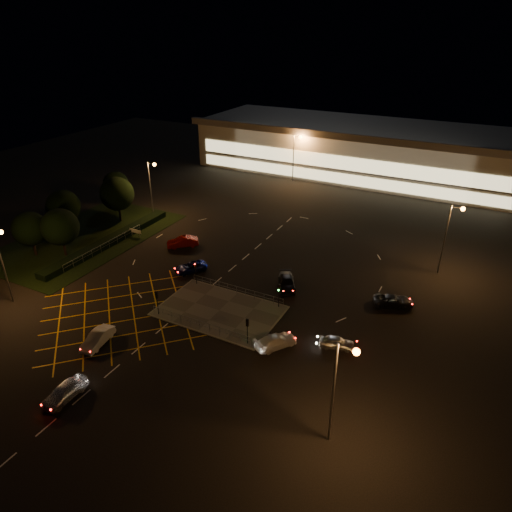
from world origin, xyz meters
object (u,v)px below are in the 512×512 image
at_px(signal_nw, 196,269).
at_px(car_far_dkgrey, 287,282).
at_px(signal_sw, 157,298).
at_px(car_near_silver, 65,392).
at_px(car_left_blue, 191,267).
at_px(signal_ne, 279,291).
at_px(car_approach_white, 276,341).
at_px(car_queue_white, 98,338).
at_px(car_east_grey, 393,301).
at_px(signal_se, 247,326).
at_px(car_right_silver, 337,342).
at_px(car_circ_red, 183,242).

relative_size(signal_nw, car_far_dkgrey, 0.63).
bearing_deg(signal_sw, car_near_silver, 93.15).
bearing_deg(car_left_blue, signal_ne, 23.09).
bearing_deg(car_approach_white, car_queue_white, 59.78).
bearing_deg(car_queue_white, car_near_silver, -75.67).
bearing_deg(signal_nw, car_east_grey, 15.78).
relative_size(signal_se, car_east_grey, 0.64).
distance_m(car_near_silver, car_right_silver, 27.26).
height_order(car_left_blue, car_far_dkgrey, car_far_dkgrey).
relative_size(signal_ne, car_near_silver, 0.70).
relative_size(signal_se, car_left_blue, 0.69).
distance_m(car_near_silver, car_queue_white, 8.00).
xyz_separation_m(car_queue_white, car_far_dkgrey, (13.29, 20.20, -0.01)).
xyz_separation_m(car_right_silver, car_circ_red, (-29.04, 12.63, 0.15)).
distance_m(signal_nw, car_queue_white, 15.63).
distance_m(car_circ_red, car_east_grey, 32.67).
bearing_deg(signal_nw, signal_se, -33.65).
distance_m(signal_ne, car_approach_white, 7.66).
bearing_deg(car_queue_white, signal_ne, 37.95).
distance_m(signal_se, car_approach_white, 3.49).
height_order(signal_nw, car_left_blue, signal_nw).
distance_m(car_queue_white, car_approach_white, 19.19).
height_order(signal_nw, car_circ_red, signal_nw).
relative_size(signal_se, signal_nw, 1.00).
xyz_separation_m(car_far_dkgrey, car_circ_red, (-19.27, 3.73, 0.06)).
relative_size(car_far_dkgrey, car_right_silver, 1.33).
bearing_deg(car_left_blue, car_queue_white, -55.52).
distance_m(car_near_silver, car_circ_red, 32.58).
xyz_separation_m(car_left_blue, car_far_dkgrey, (13.68, 2.19, 0.09)).
bearing_deg(car_circ_red, car_right_silver, 23.63).
distance_m(signal_se, car_near_silver, 18.56).
bearing_deg(signal_ne, car_far_dkgrey, 102.44).
relative_size(car_near_silver, car_approach_white, 0.95).
height_order(car_circ_red, car_approach_white, car_circ_red).
bearing_deg(car_circ_red, signal_se, 8.00).
height_order(car_left_blue, car_east_grey, car_east_grey).
relative_size(signal_ne, car_queue_white, 0.71).
relative_size(signal_sw, car_right_silver, 0.84).
bearing_deg(signal_nw, signal_sw, -90.00).
height_order(signal_se, signal_nw, same).
distance_m(signal_sw, car_far_dkgrey, 16.93).
xyz_separation_m(signal_ne, car_near_silver, (-11.19, -22.71, -1.60)).
xyz_separation_m(signal_nw, car_far_dkgrey, (10.94, 4.83, -1.64)).
bearing_deg(signal_se, car_right_silver, -155.82).
bearing_deg(car_east_grey, signal_nw, 83.39).
xyz_separation_m(signal_ne, car_far_dkgrey, (-1.06, 4.83, -1.64)).
height_order(signal_sw, car_east_grey, signal_sw).
bearing_deg(signal_ne, car_circ_red, 157.17).
distance_m(signal_sw, signal_nw, 7.99).
relative_size(signal_se, car_right_silver, 0.84).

